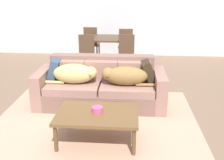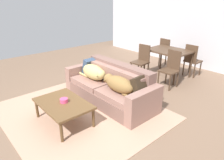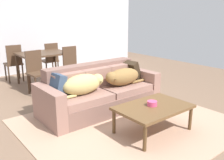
{
  "view_description": "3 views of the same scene",
  "coord_description": "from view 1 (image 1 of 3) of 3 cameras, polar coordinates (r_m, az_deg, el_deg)",
  "views": [
    {
      "loc": [
        0.59,
        -4.05,
        1.97
      ],
      "look_at": [
        0.26,
        0.15,
        0.5
      ],
      "focal_mm": 43.32,
      "sensor_mm": 36.0,
      "label": 1
    },
    {
      "loc": [
        3.18,
        -2.37,
        2.18
      ],
      "look_at": [
        0.1,
        0.31,
        0.5
      ],
      "focal_mm": 33.05,
      "sensor_mm": 36.0,
      "label": 2
    },
    {
      "loc": [
        -2.4,
        -3.15,
        1.73
      ],
      "look_at": [
        0.11,
        0.01,
        0.61
      ],
      "focal_mm": 39.68,
      "sensor_mm": 36.0,
      "label": 3
    }
  ],
  "objects": [
    {
      "name": "dining_chair_near_right",
      "position": [
        6.2,
        3.03,
        5.55
      ],
      "size": [
        0.4,
        0.4,
        0.93
      ],
      "rotation": [
        0.0,
        0.0,
        0.01
      ],
      "color": "#4E3726",
      "rests_on": "ground"
    },
    {
      "name": "dining_chair_near_left",
      "position": [
        6.21,
        -5.4,
        5.62
      ],
      "size": [
        0.44,
        0.44,
        0.93
      ],
      "rotation": [
        0.0,
        0.0,
        0.1
      ],
      "color": "#4E3726",
      "rests_on": "ground"
    },
    {
      "name": "throw_pillow_by_left_arm",
      "position": [
        4.82,
        -12.0,
        2.15
      ],
      "size": [
        0.25,
        0.39,
        0.4
      ],
      "primitive_type": "cube",
      "rotation": [
        0.0,
        0.27,
        0.04
      ],
      "color": "#354861",
      "rests_on": "couch"
    },
    {
      "name": "dog_on_left_cushion",
      "position": [
        4.55,
        -7.75,
        1.33
      ],
      "size": [
        0.86,
        0.33,
        0.33
      ],
      "rotation": [
        0.0,
        0.0,
        0.01
      ],
      "color": "tan",
      "rests_on": "couch"
    },
    {
      "name": "back_partition",
      "position": [
        8.1,
        0.29,
        14.81
      ],
      "size": [
        8.0,
        0.12,
        2.7
      ],
      "primitive_type": "cube",
      "color": "silver",
      "rests_on": "ground"
    },
    {
      "name": "coffee_table",
      "position": [
        3.57,
        -3.11,
        -7.52
      ],
      "size": [
        1.06,
        0.72,
        0.41
      ],
      "color": "brown",
      "rests_on": "ground"
    },
    {
      "name": "dining_chair_far_left",
      "position": [
        7.45,
        -4.39,
        7.93
      ],
      "size": [
        0.42,
        0.42,
        0.94
      ],
      "rotation": [
        0.0,
        0.0,
        3.1
      ],
      "color": "#4E3726",
      "rests_on": "ground"
    },
    {
      "name": "ground_plane",
      "position": [
        4.54,
        -3.46,
        -6.52
      ],
      "size": [
        10.0,
        10.0,
        0.0
      ],
      "primitive_type": "plane",
      "color": "#7B5F49"
    },
    {
      "name": "couch",
      "position": [
        4.7,
        -2.35,
        -1.36
      ],
      "size": [
        2.19,
        0.9,
        0.82
      ],
      "rotation": [
        0.0,
        0.0,
        0.01
      ],
      "color": "#79584E",
      "rests_on": "ground"
    },
    {
      "name": "area_rug",
      "position": [
        4.12,
        -3.57,
        -9.27
      ],
      "size": [
        3.11,
        2.78,
        0.01
      ],
      "primitive_type": "cube",
      "rotation": [
        0.0,
        0.0,
        0.01
      ],
      "color": "tan",
      "rests_on": "ground"
    },
    {
      "name": "throw_pillow_by_right_arm",
      "position": [
        4.65,
        7.69,
        1.82
      ],
      "size": [
        0.32,
        0.42,
        0.41
      ],
      "primitive_type": "cube",
      "rotation": [
        0.0,
        -0.39,
        0.1
      ],
      "color": "#322518",
      "rests_on": "couch"
    },
    {
      "name": "dog_on_right_cushion",
      "position": [
        4.44,
        2.57,
        0.92
      ],
      "size": [
        0.88,
        0.34,
        0.31
      ],
      "rotation": [
        0.0,
        0.0,
        0.01
      ],
      "color": "olive",
      "rests_on": "couch"
    },
    {
      "name": "bowl_on_coffee_table",
      "position": [
        3.55,
        -3.13,
        -6.24
      ],
      "size": [
        0.14,
        0.14,
        0.07
      ],
      "primitive_type": "cylinder",
      "color": "#EA4C7F",
      "rests_on": "coffee_table"
    },
    {
      "name": "dining_table",
      "position": [
        6.73,
        -0.95,
        8.3
      ],
      "size": [
        1.12,
        0.89,
        0.78
      ],
      "color": "#4E3726",
      "rests_on": "ground"
    },
    {
      "name": "dining_chair_far_right",
      "position": [
        7.28,
        2.93,
        7.58
      ],
      "size": [
        0.4,
        0.4,
        0.92
      ],
      "rotation": [
        0.0,
        0.0,
        3.14
      ],
      "color": "#4E3726",
      "rests_on": "ground"
    }
  ]
}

